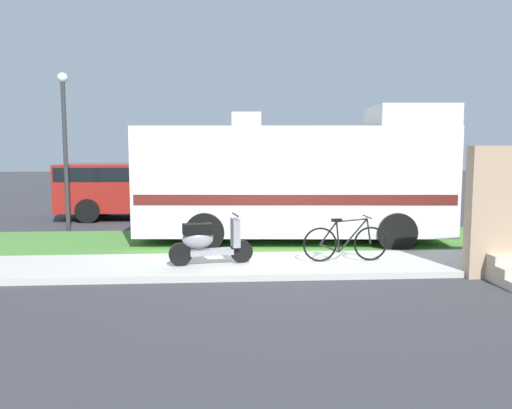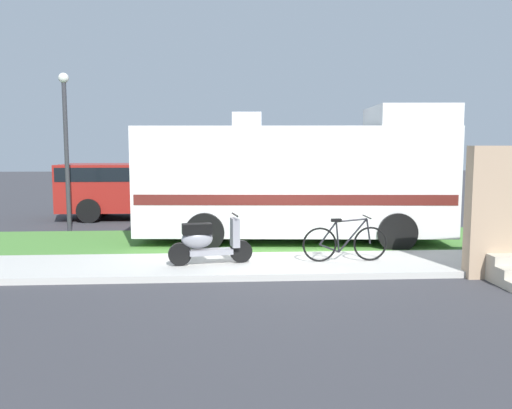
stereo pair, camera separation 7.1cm
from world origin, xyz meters
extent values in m
plane|color=#38383D|center=(0.00, 0.00, 0.00)|extent=(80.00, 80.00, 0.00)
cube|color=beige|center=(0.00, -1.20, 0.06)|extent=(24.00, 2.00, 0.12)
cube|color=#4C8438|center=(0.00, 1.50, 0.04)|extent=(24.00, 3.40, 0.08)
cube|color=silver|center=(0.94, 1.52, 1.57)|extent=(7.59, 2.93, 2.55)
cube|color=silver|center=(3.75, 1.32, 3.10)|extent=(1.96, 2.40, 0.50)
cube|color=#591E19|center=(0.94, 1.52, 1.19)|extent=(7.44, 2.94, 0.24)
cube|color=black|center=(4.62, 1.25, 2.02)|extent=(0.23, 2.03, 0.90)
cube|color=silver|center=(-0.18, 1.61, 3.03)|extent=(0.74, 0.65, 0.36)
cylinder|color=black|center=(3.32, 2.50, 0.45)|extent=(0.92, 0.35, 0.90)
cylinder|color=black|center=(3.15, 0.21, 0.45)|extent=(0.92, 0.35, 0.90)
cylinder|color=black|center=(-1.02, 2.82, 0.45)|extent=(0.92, 0.35, 0.90)
cylinder|color=black|center=(-1.19, 0.53, 0.45)|extent=(0.92, 0.35, 0.90)
cylinder|color=black|center=(-0.43, -1.17, 0.34)|extent=(0.45, 0.18, 0.44)
cylinder|color=black|center=(-1.60, -1.38, 0.34)|extent=(0.45, 0.18, 0.44)
cube|color=gray|center=(-1.01, -1.27, 0.36)|extent=(0.87, 0.42, 0.10)
cube|color=black|center=(-1.27, -1.32, 0.82)|extent=(0.60, 0.35, 0.20)
ellipsoid|color=gray|center=(-1.27, -1.32, 0.62)|extent=(0.64, 0.40, 0.36)
cube|color=gray|center=(-0.54, -1.19, 0.72)|extent=(0.19, 0.34, 0.56)
cylinder|color=black|center=(-0.54, -1.19, 1.07)|extent=(0.12, 0.50, 0.04)
sphere|color=white|center=(-0.54, -1.19, 0.90)|extent=(0.12, 0.12, 0.12)
torus|color=black|center=(2.15, -1.17, 0.46)|extent=(0.69, 0.06, 0.69)
torus|color=black|center=(1.12, -1.20, 0.46)|extent=(0.69, 0.06, 0.69)
cylinder|color=black|center=(1.79, -1.18, 0.64)|extent=(0.58, 0.05, 0.68)
cylinder|color=black|center=(1.48, -1.19, 0.61)|extent=(0.10, 0.04, 0.61)
cylinder|color=black|center=(1.76, -1.18, 0.94)|extent=(0.62, 0.05, 0.09)
cylinder|color=black|center=(1.32, -1.20, 0.39)|extent=(0.40, 0.05, 0.19)
cylinder|color=black|center=(1.29, -1.20, 0.69)|extent=(0.36, 0.05, 0.47)
cylinder|color=black|center=(2.10, -1.17, 0.71)|extent=(0.12, 0.04, 0.51)
cube|color=black|center=(1.45, -1.19, 0.94)|extent=(0.20, 0.11, 0.06)
cylinder|color=black|center=(2.06, -1.17, 1.00)|extent=(0.04, 0.52, 0.03)
cube|color=maroon|center=(-4.77, 6.33, 1.04)|extent=(2.60, 2.09, 1.53)
cube|color=black|center=(-4.77, 6.33, 1.51)|extent=(2.47, 2.10, 0.44)
cube|color=maroon|center=(-1.91, 6.29, 0.68)|extent=(3.17, 2.09, 0.81)
cylinder|color=black|center=(-4.98, 5.35, 0.38)|extent=(0.76, 0.25, 0.76)
cylinder|color=black|center=(-4.95, 7.32, 0.38)|extent=(0.76, 0.25, 0.76)
cylinder|color=black|center=(-1.55, 5.30, 0.38)|extent=(0.76, 0.25, 0.76)
cylinder|color=black|center=(-1.52, 7.27, 0.38)|extent=(0.76, 0.25, 0.76)
cylinder|color=#19722D|center=(3.90, -1.71, 0.21)|extent=(0.07, 0.07, 0.18)
cylinder|color=#19722D|center=(3.90, -1.71, 0.32)|extent=(0.03, 0.03, 0.04)
cylinder|color=black|center=(3.90, -1.71, 0.34)|extent=(0.03, 0.03, 0.01)
cylinder|color=#333338|center=(-5.09, 3.60, 2.06)|extent=(0.12, 0.12, 4.12)
sphere|color=silver|center=(-5.09, 3.60, 4.24)|extent=(0.28, 0.28, 0.28)
camera|label=1|loc=(-0.84, -11.26, 2.38)|focal=36.76mm
camera|label=2|loc=(-0.77, -11.26, 2.38)|focal=36.76mm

